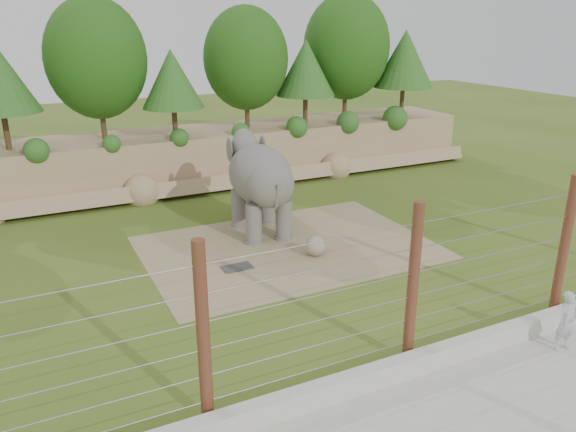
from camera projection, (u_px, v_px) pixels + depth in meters
name	position (u px, v px, depth m)	size (l,w,h in m)	color
ground	(316.00, 284.00, 17.31)	(90.00, 90.00, 0.00)	#3E6119
back_embankment	(201.00, 101.00, 26.96)	(30.00, 5.52, 8.77)	tan
dirt_patch	(288.00, 247.00, 20.05)	(10.00, 7.00, 0.02)	#94885B
drain_grate	(237.00, 267.00, 18.39)	(1.00, 0.60, 0.03)	#262628
elephant	(260.00, 188.00, 20.88)	(1.88, 4.39, 3.55)	slate
stone_ball	(315.00, 246.00, 19.26)	(0.71, 0.71, 0.71)	gray
retaining_wall	(421.00, 361.00, 13.00)	(26.00, 0.35, 0.50)	#B9B7AB
walkway	(483.00, 423.00, 11.39)	(26.00, 4.00, 0.01)	#B9B7AB
barrier_fence	(413.00, 285.00, 12.84)	(20.26, 0.26, 4.00)	brown
zookeeper	(567.00, 321.00, 13.65)	(0.57, 0.37, 1.56)	#AFB2B8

